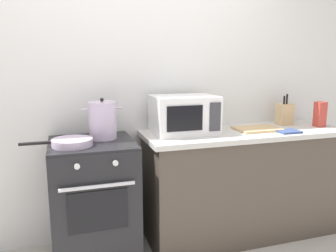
{
  "coord_description": "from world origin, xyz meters",
  "views": [
    {
      "loc": [
        -0.54,
        -1.8,
        1.48
      ],
      "look_at": [
        0.23,
        0.6,
        1.0
      ],
      "focal_mm": 35.9,
      "sensor_mm": 36.0,
      "label": 1
    }
  ],
  "objects_px": {
    "stove": "(94,202)",
    "stock_pot": "(103,120)",
    "frying_pan": "(71,142)",
    "oven_mitt": "(288,131)",
    "microwave": "(184,114)",
    "knife_block": "(285,114)",
    "cutting_board": "(257,129)",
    "pasta_box": "(320,114)"
  },
  "relations": [
    {
      "from": "stove",
      "to": "stock_pot",
      "type": "relative_size",
      "value": 3.02
    },
    {
      "from": "stove",
      "to": "stock_pot",
      "type": "bearing_deg",
      "value": 38.66
    },
    {
      "from": "stock_pot",
      "to": "frying_pan",
      "type": "height_order",
      "value": "stock_pot"
    },
    {
      "from": "stock_pot",
      "to": "oven_mitt",
      "type": "height_order",
      "value": "stock_pot"
    },
    {
      "from": "microwave",
      "to": "oven_mitt",
      "type": "bearing_deg",
      "value": -16.33
    },
    {
      "from": "frying_pan",
      "to": "oven_mitt",
      "type": "distance_m",
      "value": 1.69
    },
    {
      "from": "stock_pot",
      "to": "frying_pan",
      "type": "xyz_separation_m",
      "value": [
        -0.23,
        -0.16,
        -0.11
      ]
    },
    {
      "from": "stove",
      "to": "frying_pan",
      "type": "relative_size",
      "value": 1.94
    },
    {
      "from": "knife_block",
      "to": "oven_mitt",
      "type": "distance_m",
      "value": 0.36
    },
    {
      "from": "stove",
      "to": "knife_block",
      "type": "distance_m",
      "value": 1.82
    },
    {
      "from": "cutting_board",
      "to": "knife_block",
      "type": "distance_m",
      "value": 0.4
    },
    {
      "from": "stove",
      "to": "oven_mitt",
      "type": "xyz_separation_m",
      "value": [
        1.55,
        -0.16,
        0.47
      ]
    },
    {
      "from": "stock_pot",
      "to": "knife_block",
      "type": "distance_m",
      "value": 1.64
    },
    {
      "from": "pasta_box",
      "to": "oven_mitt",
      "type": "xyz_separation_m",
      "value": [
        -0.42,
        -0.13,
        -0.1
      ]
    },
    {
      "from": "stock_pot",
      "to": "cutting_board",
      "type": "bearing_deg",
      "value": -3.28
    },
    {
      "from": "frying_pan",
      "to": "cutting_board",
      "type": "bearing_deg",
      "value": 3.46
    },
    {
      "from": "frying_pan",
      "to": "oven_mitt",
      "type": "height_order",
      "value": "frying_pan"
    },
    {
      "from": "stock_pot",
      "to": "microwave",
      "type": "xyz_separation_m",
      "value": [
        0.64,
        0.01,
        0.01
      ]
    },
    {
      "from": "stock_pot",
      "to": "microwave",
      "type": "bearing_deg",
      "value": 0.48
    },
    {
      "from": "cutting_board",
      "to": "pasta_box",
      "type": "relative_size",
      "value": 1.64
    },
    {
      "from": "frying_pan",
      "to": "knife_block",
      "type": "height_order",
      "value": "knife_block"
    },
    {
      "from": "stove",
      "to": "knife_block",
      "type": "bearing_deg",
      "value": 4.67
    },
    {
      "from": "microwave",
      "to": "knife_block",
      "type": "relative_size",
      "value": 1.79
    },
    {
      "from": "cutting_board",
      "to": "stove",
      "type": "bearing_deg",
      "value": -179.95
    },
    {
      "from": "frying_pan",
      "to": "microwave",
      "type": "height_order",
      "value": "microwave"
    },
    {
      "from": "frying_pan",
      "to": "microwave",
      "type": "relative_size",
      "value": 0.95
    },
    {
      "from": "stock_pot",
      "to": "microwave",
      "type": "height_order",
      "value": "stock_pot"
    },
    {
      "from": "frying_pan",
      "to": "knife_block",
      "type": "bearing_deg",
      "value": 7.04
    },
    {
      "from": "knife_block",
      "to": "oven_mitt",
      "type": "relative_size",
      "value": 1.55
    },
    {
      "from": "frying_pan",
      "to": "cutting_board",
      "type": "height_order",
      "value": "frying_pan"
    },
    {
      "from": "microwave",
      "to": "cutting_board",
      "type": "xyz_separation_m",
      "value": [
        0.62,
        -0.08,
        -0.14
      ]
    },
    {
      "from": "stove",
      "to": "pasta_box",
      "type": "bearing_deg",
      "value": -0.84
    },
    {
      "from": "knife_block",
      "to": "pasta_box",
      "type": "distance_m",
      "value": 0.29
    },
    {
      "from": "cutting_board",
      "to": "oven_mitt",
      "type": "distance_m",
      "value": 0.25
    },
    {
      "from": "stove",
      "to": "pasta_box",
      "type": "height_order",
      "value": "pasta_box"
    },
    {
      "from": "cutting_board",
      "to": "stock_pot",
      "type": "bearing_deg",
      "value": 176.72
    },
    {
      "from": "frying_pan",
      "to": "oven_mitt",
      "type": "bearing_deg",
      "value": -2.35
    },
    {
      "from": "stove",
      "to": "knife_block",
      "type": "height_order",
      "value": "knife_block"
    },
    {
      "from": "knife_block",
      "to": "pasta_box",
      "type": "relative_size",
      "value": 1.27
    },
    {
      "from": "microwave",
      "to": "frying_pan",
      "type": "bearing_deg",
      "value": -169.09
    },
    {
      "from": "cutting_board",
      "to": "pasta_box",
      "type": "bearing_deg",
      "value": -2.83
    },
    {
      "from": "microwave",
      "to": "knife_block",
      "type": "bearing_deg",
      "value": 3.57
    }
  ]
}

